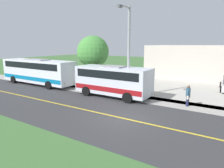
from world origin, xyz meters
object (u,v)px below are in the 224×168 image
object	(u,v)px
pedestrian_with_bags	(188,95)
tree_curbside	(93,52)
transit_bus_rear	(38,71)
commercial_building	(213,62)
shuttle_bus_front	(113,80)
street_light_pole	(128,49)

from	to	relation	value
pedestrian_with_bags	tree_curbside	world-z (taller)	tree_curbside
transit_bus_rear	commercial_building	world-z (taller)	commercial_building
shuttle_bus_front	tree_curbside	world-z (taller)	tree_curbside
shuttle_bus_front	commercial_building	xyz separation A→B (m)	(-16.87, 6.30, 0.73)
shuttle_bus_front	transit_bus_rear	world-z (taller)	transit_bus_rear
transit_bus_rear	street_light_pole	distance (m)	12.35
street_light_pole	commercial_building	xyz separation A→B (m)	(-16.52, 4.95, -2.09)
pedestrian_with_bags	street_light_pole	size ratio (longest dim) A/B	0.21
street_light_pole	tree_curbside	bearing A→B (deg)	-113.30
transit_bus_rear	pedestrian_with_bags	xyz separation A→B (m)	(-0.62, 17.29, -0.78)
pedestrian_with_bags	tree_curbside	bearing A→B (deg)	-101.60
shuttle_bus_front	tree_curbside	size ratio (longest dim) A/B	1.25
tree_curbside	commercial_building	size ratio (longest dim) A/B	0.34
shuttle_bus_front	commercial_building	distance (m)	18.02
transit_bus_rear	commercial_building	xyz separation A→B (m)	(-16.90, 16.99, 0.63)
street_light_pole	shuttle_bus_front	bearing A→B (deg)	-75.61
transit_bus_rear	tree_curbside	bearing A→B (deg)	115.16
tree_curbside	commercial_building	world-z (taller)	tree_curbside
pedestrian_with_bags	shuttle_bus_front	bearing A→B (deg)	-84.92
tree_curbside	street_light_pole	bearing A→B (deg)	66.70
pedestrian_with_bags	commercial_building	distance (m)	16.35
street_light_pole	pedestrian_with_bags	bearing A→B (deg)	92.63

